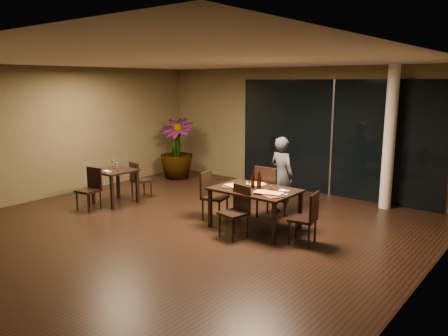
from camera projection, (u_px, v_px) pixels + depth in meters
ground at (185, 228)px, 8.01m from camera, size 8.00×8.00×0.00m
wall_back at (297, 129)px, 10.82m from camera, size 8.00×0.10×3.00m
wall_left at (58, 132)px, 10.20m from camera, size 0.10×8.00×3.00m
wall_right at (427, 179)px, 5.23m from camera, size 0.10×8.00×3.00m
ceiling at (182, 59)px, 7.42m from camera, size 8.00×8.00×0.04m
window_panel at (333, 138)px, 10.16m from camera, size 5.00×0.06×2.70m
column at (389, 138)px, 9.04m from camera, size 0.24×0.24×3.00m
main_table at (255, 193)px, 7.87m from camera, size 1.50×1.00×0.75m
side_table at (115, 175)px, 9.59m from camera, size 0.80×0.80×0.75m
chair_main_far at (269, 189)px, 8.50m from camera, size 0.50×0.50×1.05m
chair_main_near at (237, 208)px, 7.51m from camera, size 0.49×0.49×0.90m
chair_main_left at (211, 193)px, 8.47m from camera, size 0.52×0.52×0.94m
chair_main_right at (307, 216)px, 7.14m from camera, size 0.47×0.47×0.88m
chair_side_far at (138, 178)px, 10.05m from camera, size 0.45×0.45×0.84m
chair_side_near at (91, 186)px, 9.13m from camera, size 0.46×0.46×0.88m
diner at (282, 176)px, 8.78m from camera, size 0.60×0.46×1.58m
potted_plant at (177, 149)px, 12.04m from camera, size 1.18×1.18×1.65m
pizza_board_left at (236, 188)px, 7.92m from camera, size 0.53×0.27×0.01m
pizza_board_right at (268, 194)px, 7.47m from camera, size 0.65×0.51×0.01m
oblong_pizza_left at (236, 187)px, 7.92m from camera, size 0.49×0.33×0.02m
oblong_pizza_right at (268, 193)px, 7.47m from camera, size 0.50×0.31×0.02m
round_pizza at (257, 184)px, 8.17m from camera, size 0.33×0.33×0.01m
bottle_a at (253, 179)px, 7.87m from camera, size 0.07×0.07×0.33m
bottle_b at (259, 181)px, 7.77m from camera, size 0.07×0.07×0.31m
bottle_c at (260, 180)px, 7.87m from camera, size 0.07×0.07×0.31m
tumbler_left at (248, 183)px, 8.08m from camera, size 0.08×0.08×0.09m
tumbler_right at (270, 187)px, 7.83m from camera, size 0.07×0.07×0.09m
napkin_near at (282, 194)px, 7.45m from camera, size 0.20×0.15×0.01m
napkin_far at (284, 191)px, 7.70m from camera, size 0.18×0.11×0.01m
wine_glass_a at (113, 164)px, 9.67m from camera, size 0.09×0.09×0.20m
wine_glass_b at (117, 167)px, 9.40m from camera, size 0.08×0.08×0.19m
side_napkin at (107, 171)px, 9.36m from camera, size 0.20×0.14×0.01m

